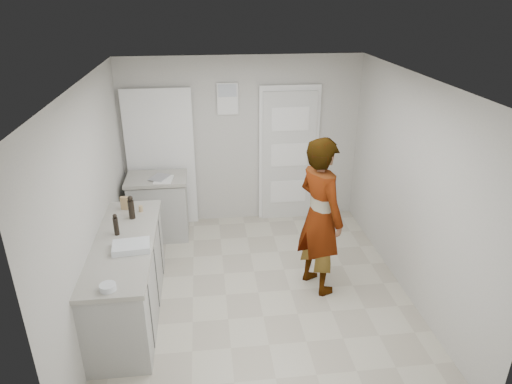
{
  "coord_description": "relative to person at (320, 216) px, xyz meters",
  "views": [
    {
      "loc": [
        -0.56,
        -4.46,
        3.32
      ],
      "look_at": [
        0.02,
        0.4,
        1.14
      ],
      "focal_mm": 32.0,
      "sensor_mm": 36.0,
      "label": 1
    }
  ],
  "objects": [
    {
      "name": "main_counter",
      "position": [
        -2.17,
        -0.27,
        -0.52
      ],
      "size": [
        0.64,
        1.96,
        0.93
      ],
      "color": "#B9B9B4",
      "rests_on": "ground"
    },
    {
      "name": "oil_cruet_b",
      "position": [
        -2.25,
        -0.13,
        0.1
      ],
      "size": [
        0.05,
        0.05,
        0.24
      ],
      "color": "black",
      "rests_on": "main_counter"
    },
    {
      "name": "oil_cruet_a",
      "position": [
        -2.13,
        0.24,
        0.11
      ],
      "size": [
        0.07,
        0.07,
        0.28
      ],
      "color": "black",
      "rests_on": "main_counter"
    },
    {
      "name": "papers",
      "position": [
        -1.86,
        1.37,
        -0.01
      ],
      "size": [
        0.27,
        0.33,
        0.01
      ],
      "primitive_type": "cube",
      "rotation": [
        0.0,
        0.0,
        -0.09
      ],
      "color": "white",
      "rests_on": "side_counter"
    },
    {
      "name": "person",
      "position": [
        0.0,
        0.0,
        0.0
      ],
      "size": [
        0.7,
        0.81,
        1.89
      ],
      "primitive_type": "imported",
      "rotation": [
        0.0,
        0.0,
        2.0
      ],
      "color": "silver",
      "rests_on": "ground"
    },
    {
      "name": "baking_dish",
      "position": [
        -2.06,
        -0.46,
        0.01
      ],
      "size": [
        0.39,
        0.29,
        0.06
      ],
      "rotation": [
        0.0,
        0.0,
        0.1
      ],
      "color": "silver",
      "rests_on": "main_counter"
    },
    {
      "name": "egg_bowl",
      "position": [
        -2.17,
        -1.13,
        0.01
      ],
      "size": [
        0.14,
        0.14,
        0.06
      ],
      "color": "silver",
      "rests_on": "main_counter"
    },
    {
      "name": "ground",
      "position": [
        -0.72,
        -0.07,
        -0.94
      ],
      "size": [
        4.0,
        4.0,
        0.0
      ],
      "primitive_type": "plane",
      "color": "#AEA692",
      "rests_on": "ground"
    },
    {
      "name": "room_shell",
      "position": [
        -0.89,
        1.88,
        0.08
      ],
      "size": [
        4.0,
        4.0,
        4.0
      ],
      "color": "beige",
      "rests_on": "ground"
    },
    {
      "name": "cake_mix_box",
      "position": [
        -2.24,
        0.49,
        0.06
      ],
      "size": [
        0.1,
        0.07,
        0.16
      ],
      "primitive_type": "cube",
      "rotation": [
        0.0,
        0.0,
        -0.23
      ],
      "color": "#A17C50",
      "rests_on": "main_counter"
    },
    {
      "name": "side_counter",
      "position": [
        -1.97,
        1.48,
        -0.51
      ],
      "size": [
        0.84,
        0.61,
        0.93
      ],
      "color": "#B9B9B4",
      "rests_on": "ground"
    },
    {
      "name": "spice_jar",
      "position": [
        -2.06,
        0.4,
        0.02
      ],
      "size": [
        0.05,
        0.05,
        0.07
      ],
      "primitive_type": "cylinder",
      "color": "tan",
      "rests_on": "main_counter"
    }
  ]
}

